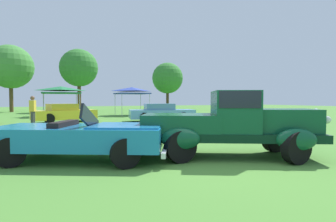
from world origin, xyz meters
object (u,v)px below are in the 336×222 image
canopy_tent_left_field (61,90)px  canopy_tent_center_field (132,90)px  neighbor_convertible (85,136)px  show_car_skyblue (161,113)px  show_car_yellow (64,113)px  spectator_between_cars (33,110)px  feature_pickup_truck (231,123)px

canopy_tent_left_field → canopy_tent_center_field: same height
neighbor_convertible → canopy_tent_left_field: canopy_tent_left_field is taller
neighbor_convertible → canopy_tent_center_field: (6.55, 17.83, 1.84)m
show_car_skyblue → canopy_tent_center_field: size_ratio=1.59×
show_car_skyblue → canopy_tent_left_field: bearing=124.4°
show_car_yellow → spectator_between_cars: bearing=-119.7°
show_car_skyblue → canopy_tent_center_field: (0.19, 7.70, 1.82)m
neighbor_convertible → spectator_between_cars: spectator_between_cars is taller
neighbor_convertible → show_car_yellow: neighbor_convertible is taller
feature_pickup_truck → show_car_skyblue: bearing=75.7°
show_car_skyblue → spectator_between_cars: (-7.92, -1.09, 0.31)m
show_car_skyblue → canopy_tent_left_field: 10.92m
show_car_yellow → canopy_tent_left_field: size_ratio=1.31×
feature_pickup_truck → spectator_between_cars: size_ratio=2.72×
feature_pickup_truck → neighbor_convertible: feature_pickup_truck is taller
feature_pickup_truck → canopy_tent_center_field: (3.07, 19.02, 1.55)m
canopy_tent_left_field → canopy_tent_center_field: 6.39m
neighbor_convertible → spectator_between_cars: bearing=99.8°
show_car_yellow → show_car_skyblue: same height
neighbor_convertible → show_car_yellow: 12.06m
canopy_tent_center_field → neighbor_convertible: bearing=-110.2°
feature_pickup_truck → show_car_yellow: (-3.32, 13.25, -0.27)m
feature_pickup_truck → neighbor_convertible: 3.69m
show_car_skyblue → canopy_tent_center_field: bearing=88.6°
neighbor_convertible → show_car_yellow: bearing=89.2°
neighbor_convertible → canopy_tent_left_field: size_ratio=1.39×
neighbor_convertible → canopy_tent_center_field: size_ratio=1.51×
show_car_yellow → canopy_tent_center_field: 8.79m
canopy_tent_left_field → canopy_tent_center_field: bearing=-10.7°
show_car_yellow → spectator_between_cars: spectator_between_cars is taller
show_car_yellow → canopy_tent_left_field: bearing=89.2°
show_car_yellow → canopy_tent_center_field: bearing=42.1°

